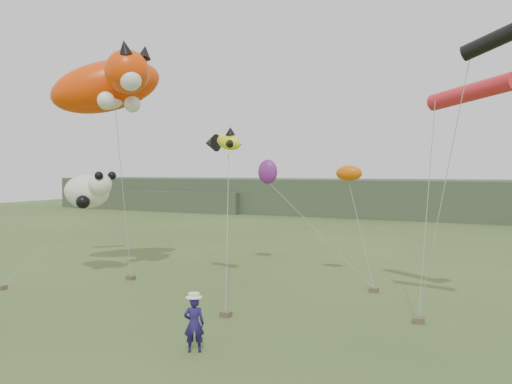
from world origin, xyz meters
TOP-DOWN VIEW (x-y plane):
  - ground at (0.00, 0.00)m, footprint 120.00×120.00m
  - headland at (-3.11, 44.69)m, footprint 90.00×13.00m
  - festival_attendant at (1.08, -0.24)m, footprint 0.68×0.61m
  - sandbag_anchors at (-1.16, 5.14)m, footprint 16.90×6.50m
  - cat_kite at (-7.90, 6.73)m, footprint 6.99×5.53m
  - fish_kite at (-2.27, 7.44)m, footprint 2.09×1.37m
  - tube_kites at (8.35, 6.89)m, footprint 4.18×4.66m
  - panda_kite at (-8.87, 6.24)m, footprint 2.85×1.84m
  - misc_kites at (-0.34, 11.59)m, footprint 5.88×2.25m

SIDE VIEW (x-z plane):
  - ground at x=0.00m, z-range 0.00..0.00m
  - sandbag_anchors at x=-1.16m, z-range 0.00..0.18m
  - festival_attendant at x=1.08m, z-range 0.00..1.56m
  - headland at x=-3.11m, z-range -0.08..3.92m
  - panda_kite at x=-8.87m, z-range 3.18..4.95m
  - misc_kites at x=-0.34m, z-range 4.29..5.59m
  - fish_kite at x=-2.27m, z-range 5.73..6.84m
  - tube_kites at x=8.35m, z-range 7.13..9.55m
  - cat_kite at x=-7.90m, z-range 7.27..10.94m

